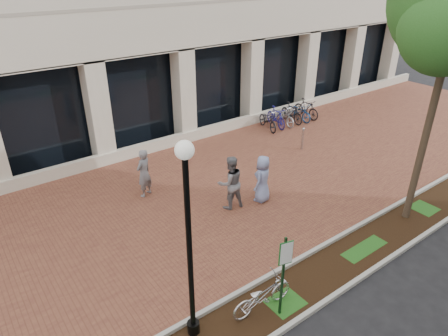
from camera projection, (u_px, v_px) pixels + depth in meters
ground at (210, 194)px, 14.50m from camera, size 120.00×120.00×0.00m
brick_plaza at (210, 194)px, 14.49m from camera, size 40.00×9.00×0.01m
planting_strip at (320, 275)px, 10.74m from camera, size 40.00×1.50×0.01m
curb_plaza_side at (300, 259)px, 11.25m from camera, size 40.00×0.12×0.12m
curb_street_side at (343, 290)px, 10.18m from camera, size 40.00×0.12×0.12m
parking_sign at (284, 267)px, 8.90m from camera, size 0.34×0.07×2.26m
lamppost at (189, 237)px, 7.87m from camera, size 0.36×0.36×4.76m
locked_bicycle at (262, 295)px, 9.50m from camera, size 1.73×0.69×0.89m
pedestrian_left at (144, 173)px, 14.02m from camera, size 0.77×0.66×1.79m
pedestrian_mid at (230, 183)px, 13.30m from camera, size 1.03×0.86×1.90m
pedestrian_right at (263, 179)px, 13.74m from camera, size 0.98×0.84×1.71m
bollard at (302, 138)px, 17.69m from camera, size 0.12×0.12×1.04m
bike_rack_cluster at (287, 114)px, 20.58m from camera, size 3.52×1.87×1.03m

